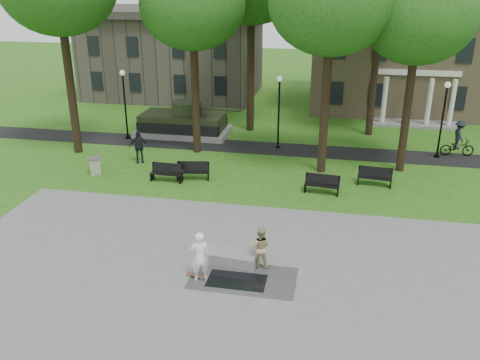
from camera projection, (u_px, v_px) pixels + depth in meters
The scene contains 24 objects.
ground at pixel (232, 234), 22.41m from camera, with size 120.00×120.00×0.00m, color #265D15.
plaza at pixel (203, 300), 17.87m from camera, with size 22.00×16.00×0.02m, color gray.
footpath at pixel (270, 148), 33.32m from camera, with size 44.00×2.60×0.01m, color black.
building_right at pixel (412, 55), 42.64m from camera, with size 17.00×12.00×8.60m.
building_left at pixel (175, 56), 47.09m from camera, with size 15.00×10.00×7.20m, color #4C443D.
tree_1 at pixel (192, 5), 29.37m from camera, with size 6.20×6.20×11.63m.
tree_2 at pixel (332, 2), 26.01m from camera, with size 6.60×6.60×12.16m.
tree_3 at pixel (419, 16), 26.39m from camera, with size 6.00×6.00×11.19m.
lamp_left at pixel (125, 99), 34.31m from camera, with size 0.36×0.36×4.73m.
lamp_mid at pixel (279, 106), 32.45m from camera, with size 0.36×0.36×4.73m.
lamp_right at pixel (443, 114), 30.68m from camera, with size 0.36×0.36×4.73m.
tank_monument at pixel (183, 123), 35.96m from camera, with size 7.45×3.40×2.40m.
puddle at pixel (237, 281), 18.95m from camera, with size 2.20×1.20×0.00m, color black.
concrete_block at pixel (230, 256), 20.15m from camera, with size 2.20×1.00×0.45m, color gray.
skateboard at pixel (196, 276), 19.17m from camera, with size 0.78×0.20×0.07m, color brown.
skateboarder at pixel (200, 257), 18.64m from camera, with size 0.73×0.48×1.99m, color white.
friend_watching at pixel (260, 247), 19.60m from camera, with size 0.81×0.63×1.67m, color tan.
pedestrian_walker at pixel (139, 147), 30.53m from camera, with size 1.17×0.49×1.99m, color black.
cyclist at pixel (458, 142), 31.69m from camera, with size 2.16×1.25×2.27m.
park_bench_0 at pixel (167, 172), 27.94m from camera, with size 1.82×0.60×1.00m.
park_bench_1 at pixel (193, 170), 28.18m from camera, with size 1.85×0.81×1.00m.
park_bench_2 at pixel (322, 184), 26.39m from camera, with size 1.84×0.72×1.00m.
park_bench_3 at pixel (375, 176), 27.38m from camera, with size 1.83×0.69×1.00m.
trash_bin at pixel (95, 166), 28.98m from camera, with size 0.87×0.87×0.96m.
Camera 1 is at (4.13, -19.43, 10.66)m, focal length 38.00 mm.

